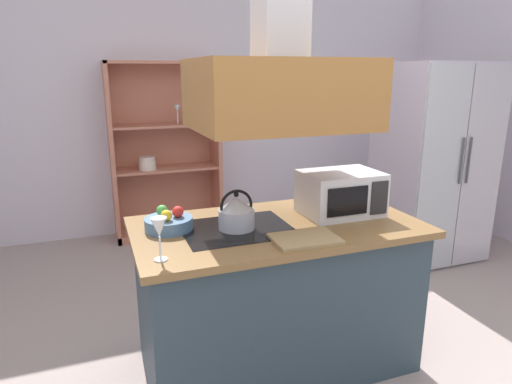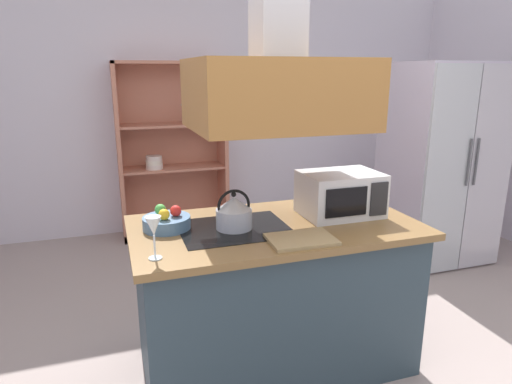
{
  "view_description": "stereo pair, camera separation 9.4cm",
  "coord_description": "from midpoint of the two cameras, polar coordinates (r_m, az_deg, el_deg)",
  "views": [
    {
      "loc": [
        -1.12,
        -1.99,
        1.75
      ],
      "look_at": [
        -0.16,
        0.59,
        1.0
      ],
      "focal_mm": 31.53,
      "sensor_mm": 36.0,
      "label": 1
    },
    {
      "loc": [
        -1.03,
        -2.02,
        1.75
      ],
      "look_at": [
        -0.16,
        0.59,
        1.0
      ],
      "focal_mm": 31.53,
      "sensor_mm": 36.0,
      "label": 2
    }
  ],
  "objects": [
    {
      "name": "kettle",
      "position": [
        2.46,
        -3.59,
        -2.65
      ],
      "size": [
        0.2,
        0.2,
        0.22
      ],
      "color": "#B0B7C9",
      "rests_on": "kitchen_island"
    },
    {
      "name": "wine_glass_on_counter",
      "position": [
        2.1,
        -13.48,
        -4.6
      ],
      "size": [
        0.08,
        0.08,
        0.21
      ],
      "color": "silver",
      "rests_on": "kitchen_island"
    },
    {
      "name": "dish_cabinet",
      "position": [
        4.93,
        -11.99,
        3.9
      ],
      "size": [
        1.13,
        0.4,
        1.84
      ],
      "color": "#BB7158",
      "rests_on": "ground"
    },
    {
      "name": "microwave",
      "position": [
        2.75,
        9.73,
        -0.13
      ],
      "size": [
        0.46,
        0.35,
        0.26
      ],
      "color": "silver",
      "rests_on": "kitchen_island"
    },
    {
      "name": "ground_plane",
      "position": [
        2.87,
        6.68,
        -22.43
      ],
      "size": [
        7.8,
        7.8,
        0.0
      ],
      "primitive_type": "plane",
      "color": "gray"
    },
    {
      "name": "wall_back",
      "position": [
        5.14,
        -8.39,
        10.58
      ],
      "size": [
        6.0,
        0.12,
        2.7
      ],
      "primitive_type": "cube",
      "color": "silver",
      "rests_on": "ground"
    },
    {
      "name": "kitchen_island",
      "position": [
        2.75,
        1.59,
        -12.9
      ],
      "size": [
        1.63,
        0.87,
        0.9
      ],
      "color": "#2F414B",
      "rests_on": "ground"
    },
    {
      "name": "cutting_board",
      "position": [
        2.33,
        5.08,
        -5.93
      ],
      "size": [
        0.35,
        0.25,
        0.02
      ],
      "primitive_type": "cube",
      "rotation": [
        0.0,
        0.0,
        -0.03
      ],
      "color": "tan",
      "rests_on": "kitchen_island"
    },
    {
      "name": "range_hood",
      "position": [
        2.43,
        1.83,
        15.06
      ],
      "size": [
        0.9,
        0.7,
        1.25
      ],
      "color": "#A66C33"
    },
    {
      "name": "refrigerator",
      "position": [
        4.51,
        20.9,
        3.49
      ],
      "size": [
        0.9,
        0.77,
        1.82
      ],
      "color": "#BFB4C7",
      "rests_on": "ground"
    },
    {
      "name": "fruit_bowl",
      "position": [
        2.52,
        -12.08,
        -3.79
      ],
      "size": [
        0.26,
        0.26,
        0.13
      ],
      "color": "#4C7299",
      "rests_on": "kitchen_island"
    }
  ]
}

